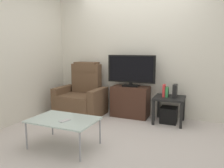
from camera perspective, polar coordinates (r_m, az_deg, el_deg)
The scene contains 13 objects.
ground_plane at distance 3.63m, azimuth 1.31°, elevation -12.43°, with size 6.40×6.40×0.00m, color #BCB2AD.
wall_back at distance 4.45m, azimuth 6.85°, elevation 8.58°, with size 6.40×0.06×2.60m, color beige.
wall_side at distance 4.44m, azimuth -22.03°, elevation 8.00°, with size 0.06×4.48×2.60m, color beige.
tv_stand at distance 4.33m, azimuth 4.96°, elevation -4.66°, with size 0.73×0.41×0.61m.
television at distance 4.24m, azimuth 5.15°, elevation 3.77°, with size 0.97×0.20×0.62m.
recliner_armchair at distance 4.55m, azimuth -8.06°, elevation -3.21°, with size 0.98×0.78×1.08m.
side_table at distance 4.04m, azimuth 15.13°, elevation -4.46°, with size 0.54×0.54×0.49m.
subwoofer_box at distance 4.11m, azimuth 14.98°, elevation -7.98°, with size 0.29×0.29×0.29m, color black.
book_leftmost at distance 4.00m, azimuth 13.78°, elevation -1.72°, with size 0.04×0.10×0.23m, color red.
book_middle at distance 4.00m, azimuth 14.55°, elevation -2.10°, with size 0.05×0.11×0.18m, color #388C4C.
game_console at distance 4.00m, azimuth 16.54°, elevation -1.78°, with size 0.07×0.20×0.24m, color black.
coffee_table at distance 3.03m, azimuth -12.81°, elevation -9.58°, with size 0.90×0.60×0.39m.
cell_phone at distance 2.93m, azimuth -12.59°, elevation -9.60°, with size 0.07×0.15×0.01m, color #B7B7BC.
Camera 1 is at (1.25, -3.14, 1.31)m, focal length 34.07 mm.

